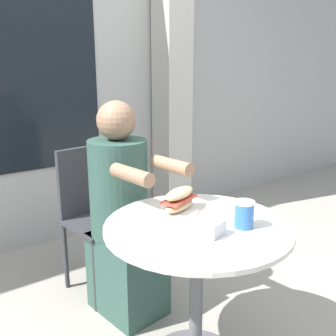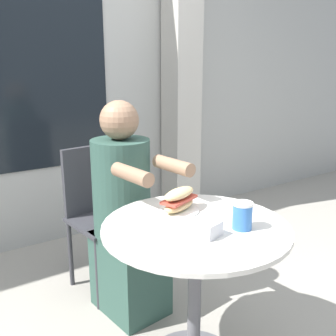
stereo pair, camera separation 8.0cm
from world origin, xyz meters
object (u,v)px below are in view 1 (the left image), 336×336
cafe_table (197,263)px  diner_chair (93,205)px  seated_diner (123,223)px  drink_cup (244,214)px  sandwich_on_plate (179,201)px

cafe_table → diner_chair: (-0.05, 0.91, 0.00)m
diner_chair → seated_diner: 0.34m
diner_chair → drink_cup: 1.09m
sandwich_on_plate → seated_diner: bearing=99.2°
cafe_table → diner_chair: size_ratio=0.91×
sandwich_on_plate → drink_cup: drink_cup is taller
sandwich_on_plate → drink_cup: (0.10, -0.30, 0.01)m
cafe_table → sandwich_on_plate: 0.29m
diner_chair → cafe_table: bearing=86.5°
diner_chair → sandwich_on_plate: 0.79m
diner_chair → seated_diner: bearing=85.8°
seated_diner → sandwich_on_plate: size_ratio=5.50×
cafe_table → diner_chair: diner_chair is taller
diner_chair → drink_cup: bearing=93.3°
diner_chair → seated_diner: (0.01, -0.34, -0.00)m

